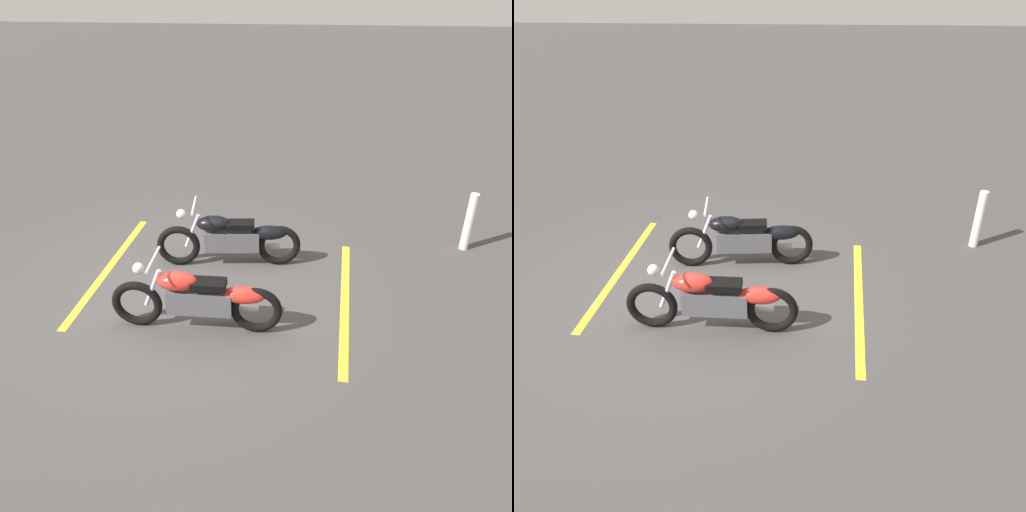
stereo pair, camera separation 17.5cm
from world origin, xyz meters
The scene contains 6 objects.
ground_plane centered at (0.00, 0.00, 0.00)m, with size 60.00×60.00×0.00m, color #474444.
motorcycle_bright_foreground centered at (0.40, -0.81, 0.46)m, with size 2.23×0.62×1.04m.
motorcycle_dark_foreground centered at (0.62, 0.82, 0.46)m, with size 2.23×0.62×1.04m.
bollard_post centered at (4.39, 1.61, 0.49)m, with size 0.14×0.14×0.99m, color white.
parking_stripe_near centered at (-1.30, 0.55, 0.00)m, with size 3.20×0.12×0.01m, color yellow.
parking_stripe_mid centered at (2.32, -0.09, 0.00)m, with size 3.20×0.12×0.01m, color yellow.
Camera 2 is at (1.37, -6.23, 4.36)m, focal length 36.82 mm.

